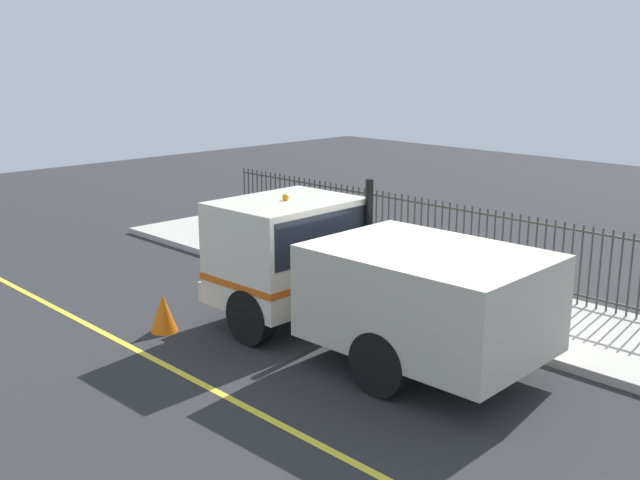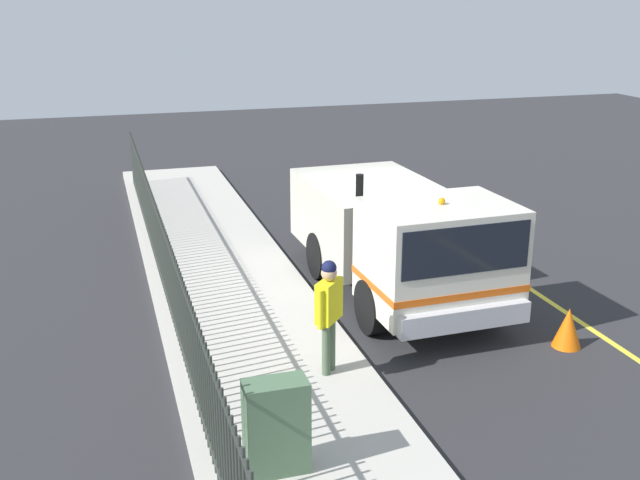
% 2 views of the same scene
% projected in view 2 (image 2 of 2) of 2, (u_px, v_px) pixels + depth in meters
% --- Properties ---
extents(ground_plane, '(47.96, 47.96, 0.00)m').
position_uv_depth(ground_plane, '(375.00, 279.00, 15.68)').
color(ground_plane, '#2B2B2D').
rests_on(ground_plane, ground).
extents(sidewalk_slab, '(2.99, 21.80, 0.15)m').
position_uv_depth(sidewalk_slab, '(231.00, 291.00, 14.84)').
color(sidewalk_slab, '#B7B2A8').
rests_on(sidewalk_slab, ground).
extents(lane_marking, '(0.12, 19.62, 0.01)m').
position_uv_depth(lane_marking, '(495.00, 266.00, 16.43)').
color(lane_marking, yellow).
rests_on(lane_marking, ground).
extents(work_truck, '(2.61, 5.96, 2.64)m').
position_uv_depth(work_truck, '(401.00, 234.00, 14.32)').
color(work_truck, silver).
rests_on(work_truck, ground).
extents(worker_standing, '(0.51, 0.52, 1.79)m').
position_uv_depth(worker_standing, '(329.00, 305.00, 11.22)').
color(worker_standing, yellow).
rests_on(worker_standing, sidewalk_slab).
extents(iron_fence, '(0.04, 18.57, 1.55)m').
position_uv_depth(iron_fence, '(163.00, 256.00, 14.23)').
color(iron_fence, '#2D332D').
rests_on(iron_fence, sidewalk_slab).
extents(utility_cabinet, '(0.76, 0.40, 1.19)m').
position_uv_depth(utility_cabinet, '(276.00, 426.00, 9.01)').
color(utility_cabinet, '#4C6B4C').
rests_on(utility_cabinet, sidewalk_slab).
extents(traffic_cone, '(0.48, 0.48, 0.68)m').
position_uv_depth(traffic_cone, '(568.00, 328.00, 12.61)').
color(traffic_cone, orange).
rests_on(traffic_cone, ground).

